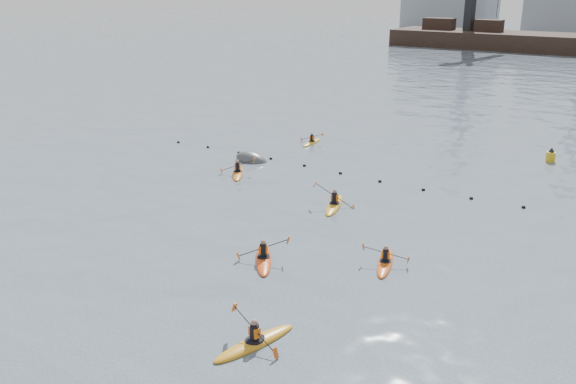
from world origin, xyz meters
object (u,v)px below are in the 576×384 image
Objects in this scene: kayaker_2 at (238,172)px; kayaker_5 at (312,142)px; kayaker_4 at (385,262)px; kayaker_1 at (255,342)px; kayaker_3 at (334,204)px; nav_buoy at (551,157)px; mooring_buoy at (252,161)px; kayaker_0 at (263,258)px.

kayaker_2 reaches higher than kayaker_5.
kayaker_5 is at bearing -68.45° from kayaker_4.
kayaker_3 is at bearing 122.84° from kayaker_1.
nav_buoy is at bearing 97.42° from kayaker_1.
kayaker_5 is 17.90m from nav_buoy.
kayaker_3 reaches higher than nav_buoy.
kayaker_1 reaches higher than mooring_buoy.
kayaker_3 is 1.12× the size of kayaker_4.
kayaker_5 is at bearing 108.15° from kayaker_3.
kayaker_1 is 1.47× the size of mooring_buoy.
kayaker_0 is 1.11× the size of kayaker_5.
kayaker_3 is (8.55, -1.82, 0.00)m from kayaker_2.
kayaker_5 is at bearing 55.38° from kayaker_2.
kayaker_1 is 8.72m from kayaker_4.
kayaker_4 is 1.09× the size of kayaker_5.
kayaker_3 is at bearing -58.72° from kayaker_5.
kayaker_3 is 14.55m from kayaker_5.
kayaker_3 reaches higher than kayaker_1.
mooring_buoy is 21.67m from nav_buoy.
kayaker_0 is 26.08m from nav_buoy.
kayaker_3 is at bearing -26.86° from mooring_buoy.
nav_buoy is (3.82, 30.79, 0.25)m from kayaker_1.
kayaker_1 is 31.03m from nav_buoy.
kayaker_0 is 1.35× the size of mooring_buoy.
kayaker_0 is at bearing -102.89° from kayaker_3.
mooring_buoy is (-15.39, 10.26, -0.10)m from kayaker_4.
kayaker_1 is (3.85, -5.86, -0.00)m from kayaker_0.
kayaker_4 is (1.09, 8.66, -0.01)m from kayaker_1.
mooring_buoy is 2.11× the size of nav_buoy.
kayaker_3 reaches higher than mooring_buoy.
kayaker_5 is (-0.14, 9.85, -0.01)m from kayaker_2.
kayaker_1 reaches higher than kayaker_2.
kayaker_5 reaches higher than mooring_buoy.
kayaker_0 is 0.92× the size of kayaker_1.
nav_buoy is (2.73, 22.14, 0.26)m from kayaker_4.
nav_buoy is (17.16, 5.09, 0.27)m from kayaker_5.
mooring_buoy is (-0.96, -6.78, -0.09)m from kayaker_5.
kayaker_2 is 3.26m from mooring_buoy.
kayaker_5 is at bearing -163.46° from nav_buoy.
kayaker_0 is at bearing -107.09° from nav_buoy.
kayaker_1 is 1.21× the size of kayaker_5.
kayaker_4 is 18.50m from mooring_buoy.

